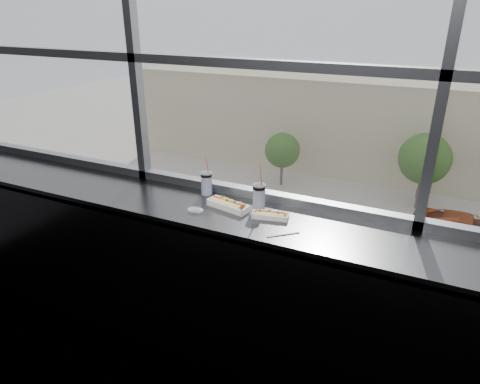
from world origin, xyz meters
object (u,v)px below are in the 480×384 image
at_px(soda_cup_right, 259,195).
at_px(pedestrian_b, 420,191).
at_px(car_near_a, 151,227).
at_px(car_near_b, 221,244).
at_px(loose_straw, 283,235).
at_px(car_near_c, 400,288).
at_px(hotdog_tray_left, 228,204).
at_px(car_far_b, 467,225).
at_px(tree_center, 425,159).
at_px(hotdog_tray_right, 270,215).
at_px(tree_left, 282,150).
at_px(soda_cup_left, 207,182).
at_px(wrapper, 195,210).

xyz_separation_m(soda_cup_right, pedestrian_b, (0.81, 28.98, -11.13)).
height_order(car_near_a, car_near_b, car_near_a).
relative_size(loose_straw, car_near_c, 0.04).
distance_m(hotdog_tray_left, car_near_a, 23.85).
height_order(loose_straw, pedestrian_b, loose_straw).
bearing_deg(car_far_b, tree_center, 39.31).
relative_size(hotdog_tray_right, tree_left, 0.06).
bearing_deg(hotdog_tray_left, car_near_a, 141.85).
bearing_deg(hotdog_tray_left, hotdog_tray_right, 9.12).
bearing_deg(car_near_a, tree_left, -15.59).
distance_m(soda_cup_left, car_near_a, 23.64).
bearing_deg(car_near_b, car_near_a, 84.17).
xyz_separation_m(car_near_a, car_near_c, (14.44, 0.00, -0.04)).
xyz_separation_m(hotdog_tray_right, tree_center, (0.61, 28.26, -8.37)).
height_order(soda_cup_right, car_near_b, soda_cup_right).
bearing_deg(pedestrian_b, loose_straw, -91.06).
bearing_deg(pedestrian_b, hotdog_tray_right, -91.36).
distance_m(wrapper, tree_center, 29.60).
distance_m(soda_cup_left, loose_straw, 0.78).
bearing_deg(car_far_b, hotdog_tray_left, 173.02).
distance_m(car_far_b, tree_center, 5.62).
bearing_deg(tree_center, loose_straw, -90.94).
xyz_separation_m(wrapper, car_near_b, (-8.52, 16.37, -11.11)).
height_order(hotdog_tray_right, car_near_c, hotdog_tray_right).
bearing_deg(hotdog_tray_right, car_far_b, 70.10).
bearing_deg(hotdog_tray_right, soda_cup_left, 151.71).
bearing_deg(wrapper, car_near_c, 86.07).
height_order(car_far_b, car_near_b, car_far_b).
height_order(pedestrian_b, tree_center, tree_center).
height_order(soda_cup_left, loose_straw, soda_cup_left).
bearing_deg(loose_straw, car_far_b, 42.11).
bearing_deg(loose_straw, car_near_a, 90.54).
bearing_deg(hotdog_tray_right, car_near_c, 76.33).
bearing_deg(soda_cup_left, hotdog_tray_left, -31.76).
bearing_deg(pedestrian_b, car_near_b, -127.08).
distance_m(hotdog_tray_right, wrapper, 0.49).
height_order(car_near_c, tree_center, tree_center).
relative_size(pedestrian_b, tree_left, 0.47).
bearing_deg(soda_cup_right, car_far_b, 81.17).
bearing_deg(car_far_b, soda_cup_left, 172.40).
relative_size(wrapper, tree_left, 0.02).
distance_m(hotdog_tray_right, car_near_b, 21.66).
relative_size(hotdog_tray_left, wrapper, 2.90).
xyz_separation_m(soda_cup_right, wrapper, (-0.36, -0.21, -0.08)).
distance_m(hotdog_tray_right, car_near_c, 19.71).
bearing_deg(car_far_b, car_near_b, 124.59).
bearing_deg(car_near_c, hotdog_tray_right, 170.63).
relative_size(car_near_b, car_near_c, 1.01).
height_order(hotdog_tray_left, car_far_b, hotdog_tray_left).
bearing_deg(pedestrian_b, hotdog_tray_left, -91.96).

